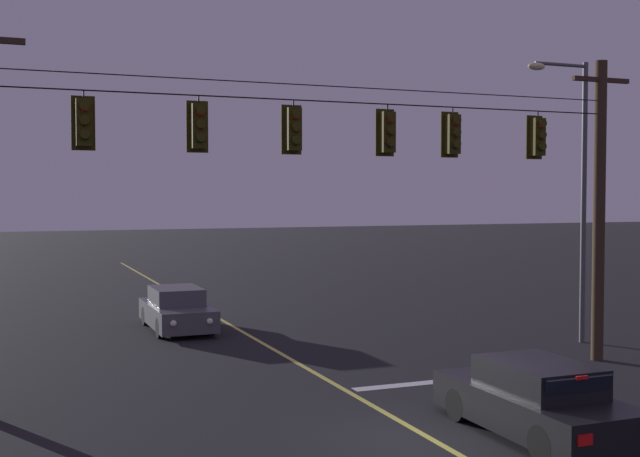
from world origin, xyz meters
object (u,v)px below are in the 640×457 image
Objects in this scene: traffic_light_leftmost at (84,122)px; traffic_light_right_inner at (388,132)px; traffic_light_rightmost at (453,134)px; car_waiting_near_lane at (535,401)px; car_oncoming_lead at (177,310)px; street_lamp_corner at (576,176)px; traffic_light_far_right at (538,137)px; traffic_light_centre at (294,129)px; traffic_light_left_inner at (199,126)px.

traffic_light_leftmost is 6.92m from traffic_light_right_inner.
car_waiting_near_lane is (-1.22, -4.99, -5.27)m from traffic_light_rightmost.
car_oncoming_lead is (-3.76, 13.98, -0.00)m from car_waiting_near_lane.
car_waiting_near_lane is 0.52× the size of street_lamp_corner.
car_waiting_near_lane is 10.86m from street_lamp_corner.
traffic_light_rightmost is at bearing 0.00° from traffic_light_right_inner.
traffic_light_right_inner is 0.28× the size of car_oncoming_lead.
traffic_light_centre is at bearing 180.00° from traffic_light_far_right.
traffic_light_centre and traffic_light_rightmost have the same top height.
traffic_light_far_right is at bearing -50.25° from car_oncoming_lead.
traffic_light_left_inner is 2.17m from traffic_light_centre.
car_oncoming_lead is (1.33, 9.00, -5.27)m from traffic_light_left_inner.
traffic_light_right_inner is at bearing 0.00° from traffic_light_centre.
traffic_light_leftmost is at bearing 180.00° from traffic_light_rightmost.
traffic_light_right_inner is at bearing -70.41° from car_oncoming_lead.
traffic_light_right_inner is 1.77m from traffic_light_rightmost.
traffic_light_rightmost is 0.28× the size of car_waiting_near_lane.
car_oncoming_lead is at bearing 147.53° from street_lamp_corner.
car_oncoming_lead is at bearing 67.57° from traffic_light_leftmost.
traffic_light_leftmost is 1.00× the size of traffic_light_far_right.
traffic_light_leftmost and traffic_light_left_inner have the same top height.
traffic_light_right_inner and traffic_light_rightmost have the same top height.
traffic_light_right_inner is 7.75m from street_lamp_corner.
traffic_light_far_right is 3.93m from street_lamp_corner.
traffic_light_rightmost is 6.10m from street_lamp_corner.
traffic_light_right_inner is (4.53, 0.00, 0.00)m from traffic_light_left_inner.
traffic_light_left_inner is 0.28× the size of car_oncoming_lead.
traffic_light_right_inner is 10.91m from car_oncoming_lead.
street_lamp_corner is (10.55, -6.72, 4.34)m from car_oncoming_lead.
traffic_light_leftmost is 11.20m from traffic_light_far_right.
street_lamp_corner is (14.27, 2.28, -0.92)m from traffic_light_leftmost.
traffic_light_leftmost is at bearing -170.92° from street_lamp_corner.
traffic_light_far_right is (4.28, 0.00, 0.00)m from traffic_light_right_inner.
traffic_light_left_inner and traffic_light_far_right have the same top height.
traffic_light_far_right is at bearing 53.24° from car_waiting_near_lane.
traffic_light_far_right is 0.28× the size of car_waiting_near_lane.
traffic_light_left_inner is at bearing 135.54° from car_waiting_near_lane.
traffic_light_leftmost is at bearing 146.27° from car_waiting_near_lane.
traffic_light_left_inner is at bearing -169.14° from street_lamp_corner.
traffic_light_far_right is at bearing 0.00° from traffic_light_left_inner.
traffic_light_right_inner is at bearing -162.77° from street_lamp_corner.
traffic_light_leftmost is 14.48m from street_lamp_corner.
traffic_light_far_right is at bearing 0.00° from traffic_light_leftmost.
traffic_light_right_inner is at bearing 180.00° from traffic_light_far_right.
car_waiting_near_lane is at bearing -74.97° from car_oncoming_lead.
traffic_light_left_inner and traffic_light_centre have the same top height.
car_oncoming_lead is at bearing 105.03° from car_waiting_near_lane.
car_oncoming_lead is (-4.97, 9.00, -5.27)m from traffic_light_rightmost.
traffic_light_right_inner is 7.27m from car_waiting_near_lane.
traffic_light_far_right is at bearing 0.00° from traffic_light_centre.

